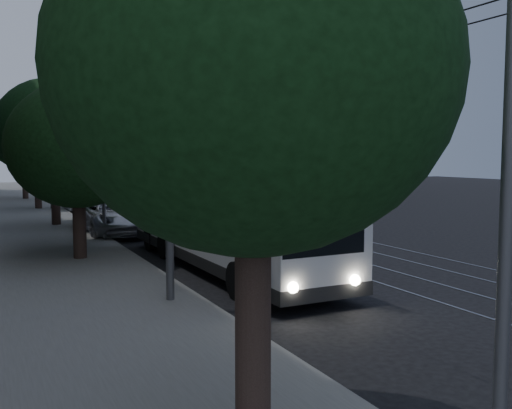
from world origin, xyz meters
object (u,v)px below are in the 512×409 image
at_px(pickup_silver, 115,215).
at_px(car_white_d, 85,193).
at_px(car_white_b, 104,200).
at_px(streetlamp_near, 184,75).
at_px(car_white_a, 98,211).
at_px(streetlamp_far, 56,127).
at_px(trolleybus, 223,217).
at_px(car_white_c, 76,201).

xyz_separation_m(pickup_silver, car_white_d, (1.60, 18.65, -0.16)).
relative_size(pickup_silver, car_white_d, 1.50).
height_order(car_white_b, streetlamp_near, streetlamp_near).
relative_size(car_white_a, streetlamp_far, 0.43).
bearing_deg(car_white_a, trolleybus, -80.41).
distance_m(car_white_c, car_white_d, 6.93).
bearing_deg(trolleybus, car_white_d, 88.53).
distance_m(car_white_b, streetlamp_near, 23.88).
distance_m(pickup_silver, streetlamp_near, 14.15).
distance_m(car_white_d, streetlamp_far, 8.13).
height_order(pickup_silver, car_white_c, pickup_silver).
relative_size(pickup_silver, car_white_c, 1.63).
xyz_separation_m(pickup_silver, car_white_c, (0.00, 11.91, -0.23)).
bearing_deg(streetlamp_far, streetlamp_near, -90.15).
relative_size(car_white_a, car_white_d, 0.92).
bearing_deg(car_white_b, car_white_a, -86.45).
height_order(pickup_silver, streetlamp_near, streetlamp_near).
height_order(trolleybus, car_white_b, trolleybus).
xyz_separation_m(car_white_a, streetlamp_near, (-1.10, -17.56, 4.88)).
bearing_deg(trolleybus, car_white_c, 92.66).
bearing_deg(car_white_a, streetlamp_far, 100.86).
relative_size(car_white_b, streetlamp_near, 0.60).
xyz_separation_m(trolleybus, car_white_a, (-1.40, 13.87, -1.02)).
xyz_separation_m(car_white_b, streetlamp_far, (-2.42, 2.64, 4.68)).
bearing_deg(streetlamp_near, streetlamp_far, 89.85).
distance_m(car_white_d, streetlamp_near, 32.44).
bearing_deg(car_white_d, pickup_silver, -119.64).
bearing_deg(trolleybus, streetlamp_near, -125.17).
bearing_deg(trolleybus, car_white_a, 94.70).
distance_m(trolleybus, car_white_d, 28.29).
distance_m(car_white_b, streetlamp_far, 5.89).
xyz_separation_m(car_white_a, car_white_d, (1.60, 14.41, 0.05)).
relative_size(trolleybus, car_white_c, 3.19).
bearing_deg(car_white_a, car_white_d, 87.49).
bearing_deg(car_white_d, trolleybus, -115.14).
height_order(car_white_c, streetlamp_far, streetlamp_far).
bearing_deg(car_white_c, car_white_b, -54.28).
bearing_deg(car_white_c, car_white_d, 76.82).
height_order(car_white_d, streetlamp_near, streetlamp_near).
relative_size(trolleybus, streetlamp_near, 1.34).
height_order(car_white_a, streetlamp_near, streetlamp_near).
xyz_separation_m(pickup_silver, streetlamp_far, (-1.03, 12.60, 4.60)).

